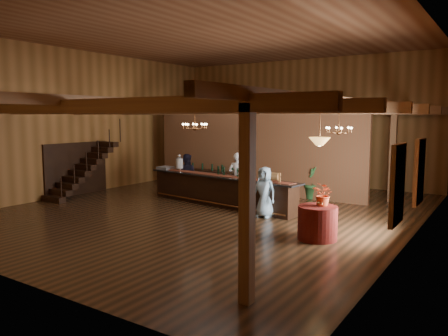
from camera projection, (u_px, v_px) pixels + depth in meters
The scene contains 30 objects.
floor at pixel (213, 210), 14.07m from camera, with size 14.00×14.00×0.00m, color #4F2F1A.
ceiling at pixel (212, 35), 13.42m from camera, with size 14.00×14.00×0.00m, color #905D39.
wall_back at pixel (302, 122), 19.55m from camera, with size 12.00×0.10×5.50m, color #9F6530.
wall_left at pixel (87, 123), 17.03m from camera, with size 0.10×14.00×5.50m, color #9F6530.
wall_right at pixel (417, 127), 10.47m from camera, with size 0.10×14.00×5.50m, color #9F6530.
beam_grid at pixel (221, 109), 14.11m from camera, with size 11.90×13.90×0.39m.
support_posts at pixel (203, 162), 13.47m from camera, with size 9.20×10.20×3.20m.
partition_wall at pixel (253, 153), 17.07m from camera, with size 9.00×0.18×3.10m, color brown.
window_right_front at pixel (398, 185), 9.31m from camera, with size 0.12×1.05×1.75m, color white.
window_right_back at pixel (420, 172), 11.47m from camera, with size 0.12×1.05×1.75m, color white.
staircase at pixel (82, 170), 16.32m from camera, with size 1.00×2.80×2.00m.
backroom_boxes at pixel (280, 174), 18.73m from camera, with size 4.10×0.60×1.10m.
tasting_bar at pixel (220, 190), 14.72m from camera, with size 6.15×1.59×1.03m.
beverage_dispenser at pixel (179, 163), 16.02m from camera, with size 0.26×0.26×0.60m.
glass_rack_tray at pixel (166, 168), 16.41m from camera, with size 0.50×0.50×0.10m, color gray.
raffle_drum at pixel (275, 177), 13.12m from camera, with size 0.34×0.24×0.30m.
bar_bottle_0 at pixel (218, 170), 14.86m from camera, with size 0.07×0.07×0.30m, color black.
bar_bottle_1 at pixel (224, 171), 14.70m from camera, with size 0.07×0.07×0.30m, color black.
bar_bottle_2 at pixel (238, 172), 14.30m from camera, with size 0.07×0.07×0.30m, color black.
backbar_shelf at pixel (217, 181), 17.58m from camera, with size 2.85×0.45×0.80m, color black.
round_table at pixel (318, 223), 10.64m from camera, with size 0.96×0.96×0.83m, color #5D0E08.
chandelier_left at pixel (195, 126), 14.24m from camera, with size 0.80×0.80×0.67m.
chandelier_right at pixel (339, 130), 13.19m from camera, with size 0.80×0.80×0.76m.
pendant_lamp at pixel (320, 141), 10.41m from camera, with size 0.52×0.52×0.90m.
bartender at pixel (237, 178), 15.08m from camera, with size 0.64×0.42×1.77m, color white.
staff_second at pixel (186, 175), 16.35m from camera, with size 0.78×0.61×1.61m, color black.
guest at pixel (264, 192), 12.95m from camera, with size 0.74×0.48×1.52m, color #96BCD0.
floor_plant at pixel (313, 183), 15.88m from camera, with size 0.66×0.53×1.20m, color #2D602B.
table_flowers at pixel (324, 194), 10.57m from camera, with size 0.52×0.45×0.57m, color #DD491F.
table_vase at pixel (320, 200), 10.55m from camera, with size 0.15×0.15×0.30m, color #A96534.
Camera 1 is at (7.91, -11.33, 3.00)m, focal length 35.00 mm.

